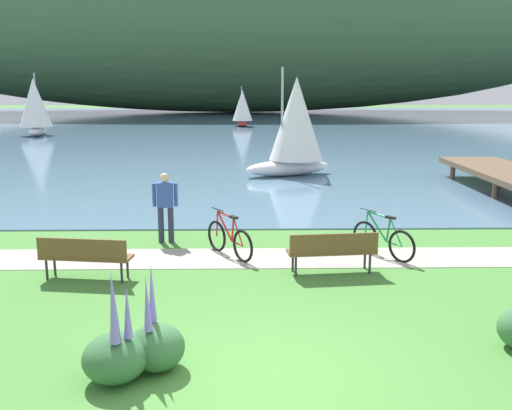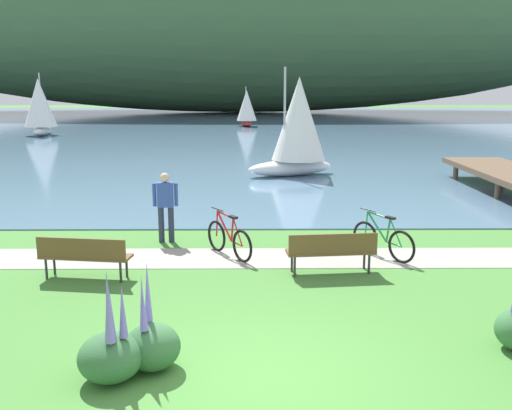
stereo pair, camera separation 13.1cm
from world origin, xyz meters
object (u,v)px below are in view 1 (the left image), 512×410
object	(u,v)px
bicycle_leaning_near_bench	(229,239)
bicycle_beside_path	(383,240)
park_bench_near_camera	(85,255)
person_at_shoreline	(165,203)
sailboat_nearest_to_shore	(295,125)
park_bench_further_along	(332,249)
sailboat_toward_hillside	(35,106)
sailboat_mid_bay	(242,108)

from	to	relation	value
bicycle_leaning_near_bench	bicycle_beside_path	distance (m)	3.42
park_bench_near_camera	person_at_shoreline	size ratio (longest dim) A/B	1.08
bicycle_leaning_near_bench	bicycle_beside_path	bearing A→B (deg)	-1.56
bicycle_beside_path	person_at_shoreline	size ratio (longest dim) A/B	0.86
park_bench_near_camera	sailboat_nearest_to_shore	world-z (taller)	sailboat_nearest_to_shore
bicycle_beside_path	person_at_shoreline	distance (m)	5.19
person_at_shoreline	bicycle_leaning_near_bench	bearing A→B (deg)	-37.60
park_bench_further_along	bicycle_leaning_near_bench	world-z (taller)	bicycle_leaning_near_bench
bicycle_beside_path	sailboat_nearest_to_shore	world-z (taller)	sailboat_nearest_to_shore
person_at_shoreline	sailboat_toward_hillside	distance (m)	32.28
sailboat_nearest_to_shore	park_bench_near_camera	bearing A→B (deg)	-111.93
sailboat_nearest_to_shore	sailboat_toward_hillside	size ratio (longest dim) A/B	0.97
bicycle_leaning_near_bench	sailboat_mid_bay	size ratio (longest dim) A/B	0.42
bicycle_beside_path	sailboat_mid_bay	size ratio (longest dim) A/B	0.41
park_bench_further_along	bicycle_beside_path	xyz separation A→B (m)	(1.30, 1.14, -0.12)
park_bench_near_camera	park_bench_further_along	size ratio (longest dim) A/B	1.01
sailboat_nearest_to_shore	person_at_shoreline	bearing A→B (deg)	-111.39
park_bench_near_camera	sailboat_mid_bay	size ratio (longest dim) A/B	0.52
person_at_shoreline	park_bench_further_along	bearing A→B (deg)	-33.48
park_bench_near_camera	sailboat_mid_bay	bearing A→B (deg)	86.03
sailboat_mid_bay	sailboat_toward_hillside	xyz separation A→B (m)	(-15.20, -9.32, 0.48)
park_bench_further_along	bicycle_leaning_near_bench	size ratio (longest dim) A/B	1.24
sailboat_nearest_to_shore	sailboat_toward_hillside	bearing A→B (deg)	132.63
sailboat_nearest_to_shore	sailboat_mid_bay	distance (m)	28.48
bicycle_beside_path	sailboat_mid_bay	xyz separation A→B (m)	(-3.33, 39.90, 1.32)
person_at_shoreline	sailboat_mid_bay	bearing A→B (deg)	87.54
bicycle_beside_path	sailboat_toward_hillside	xyz separation A→B (m)	(-18.53, 30.58, 1.80)
park_bench_near_camera	bicycle_leaning_near_bench	size ratio (longest dim) A/B	1.25
park_bench_near_camera	park_bench_further_along	bearing A→B (deg)	3.39
person_at_shoreline	sailboat_nearest_to_shore	xyz separation A→B (m)	(4.00, 10.22, 1.15)
sailboat_mid_bay	sailboat_toward_hillside	world-z (taller)	sailboat_toward_hillside
park_bench_near_camera	bicycle_beside_path	distance (m)	6.37
sailboat_toward_hillside	sailboat_nearest_to_shore	bearing A→B (deg)	-47.37
bicycle_beside_path	sailboat_nearest_to_shore	size ratio (longest dim) A/B	0.33
bicycle_beside_path	sailboat_mid_bay	world-z (taller)	sailboat_mid_bay
park_bench_further_along	bicycle_beside_path	size ratio (longest dim) A/B	1.26
park_bench_further_along	sailboat_mid_bay	size ratio (longest dim) A/B	0.52
sailboat_toward_hillside	bicycle_leaning_near_bench	bearing A→B (deg)	-63.63
sailboat_nearest_to_shore	sailboat_mid_bay	xyz separation A→B (m)	(-2.34, 28.38, -0.41)
park_bench_further_along	sailboat_nearest_to_shore	size ratio (longest dim) A/B	0.41
sailboat_toward_hillside	park_bench_further_along	bearing A→B (deg)	-61.48
sailboat_toward_hillside	sailboat_mid_bay	bearing A→B (deg)	31.52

